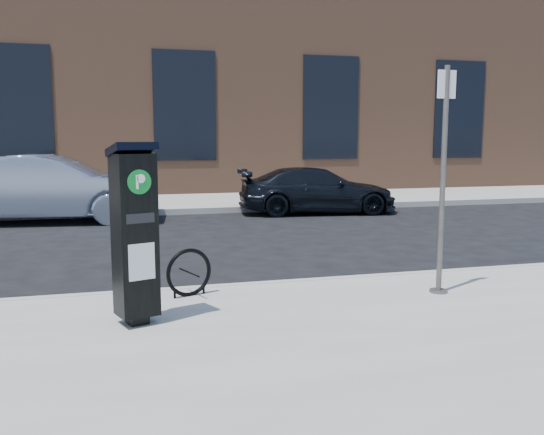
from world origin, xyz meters
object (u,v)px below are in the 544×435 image
object	(u,v)px
sign_pole	(443,183)
car_silver	(52,189)
bike_rack	(189,273)
parking_kiosk	(135,232)
car_dark	(317,190)

from	to	relation	value
sign_pole	car_silver	bearing A→B (deg)	118.03
bike_rack	car_silver	bearing A→B (deg)	87.09
sign_pole	car_silver	size ratio (longest dim) A/B	0.55
parking_kiosk	car_silver	xyz separation A→B (m)	(-1.66, 8.67, -0.27)
car_silver	parking_kiosk	bearing A→B (deg)	-162.53
bike_rack	car_dark	xyz separation A→B (m)	(4.30, 7.80, 0.18)
bike_rack	car_silver	xyz separation A→B (m)	(-2.28, 7.80, 0.37)
parking_kiosk	bike_rack	size ratio (longest dim) A/B	3.16
sign_pole	car_dark	world-z (taller)	sign_pole
sign_pole	car_silver	world-z (taller)	sign_pole
parking_kiosk	car_dark	xyz separation A→B (m)	(4.92, 8.67, -0.46)
parking_kiosk	car_silver	distance (m)	8.83
sign_pole	bike_rack	distance (m)	3.12
parking_kiosk	sign_pole	size ratio (longest dim) A/B	0.68
parking_kiosk	car_silver	bearing A→B (deg)	81.81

